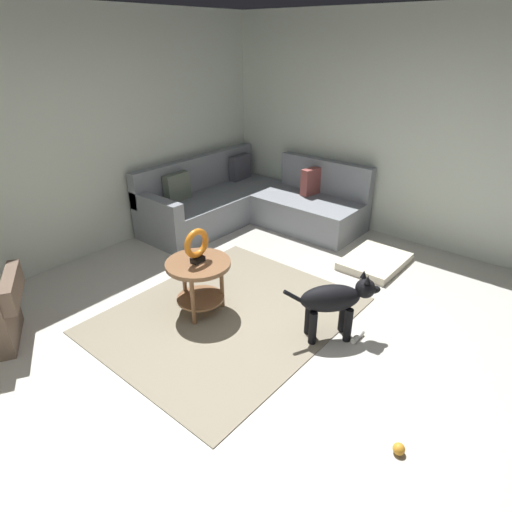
{
  "coord_description": "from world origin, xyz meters",
  "views": [
    {
      "loc": [
        -2.25,
        -1.66,
        2.37
      ],
      "look_at": [
        0.45,
        0.6,
        0.55
      ],
      "focal_mm": 29.92,
      "sensor_mm": 36.0,
      "label": 1
    }
  ],
  "objects": [
    {
      "name": "ground_plane",
      "position": [
        0.0,
        0.0,
        -0.05
      ],
      "size": [
        6.0,
        6.0,
        0.1
      ],
      "primitive_type": "cube",
      "color": "beige"
    },
    {
      "name": "wall_back",
      "position": [
        0.0,
        2.94,
        1.35
      ],
      "size": [
        6.0,
        0.12,
        2.7
      ],
      "primitive_type": "cube",
      "color": "silver",
      "rests_on": "ground_plane"
    },
    {
      "name": "wall_right",
      "position": [
        2.94,
        0.0,
        1.35
      ],
      "size": [
        0.12,
        6.0,
        2.7
      ],
      "primitive_type": "cube",
      "color": "silver",
      "rests_on": "ground_plane"
    },
    {
      "name": "area_rug",
      "position": [
        0.15,
        0.7,
        0.01
      ],
      "size": [
        2.3,
        1.9,
        0.01
      ],
      "primitive_type": "cube",
      "color": "gray",
      "rests_on": "ground_plane"
    },
    {
      "name": "sectional_couch",
      "position": [
        1.99,
        2.01,
        0.29
      ],
      "size": [
        2.2,
        2.25,
        0.88
      ],
      "color": "gray",
      "rests_on": "ground_plane"
    },
    {
      "name": "side_table",
      "position": [
        0.03,
        0.94,
        0.42
      ],
      "size": [
        0.6,
        0.6,
        0.54
      ],
      "color": "brown",
      "rests_on": "ground_plane"
    },
    {
      "name": "torus_sculpture",
      "position": [
        0.03,
        0.94,
        0.71
      ],
      "size": [
        0.28,
        0.08,
        0.33
      ],
      "color": "black",
      "rests_on": "side_table"
    },
    {
      "name": "dog_bed_mat",
      "position": [
        1.98,
        0.08,
        0.04
      ],
      "size": [
        0.8,
        0.6,
        0.09
      ],
      "primitive_type": "cube",
      "color": "beige",
      "rests_on": "ground_plane"
    },
    {
      "name": "dog",
      "position": [
        0.5,
        -0.23,
        0.38
      ],
      "size": [
        0.67,
        0.6,
        0.63
      ],
      "rotation": [
        0.0,
        0.0,
        3.98
      ],
      "color": "black",
      "rests_on": "ground_plane"
    },
    {
      "name": "dog_toy_ball",
      "position": [
        -0.26,
        -1.18,
        0.04
      ],
      "size": [
        0.08,
        0.08,
        0.08
      ],
      "primitive_type": "sphere",
      "color": "orange",
      "rests_on": "ground_plane"
    },
    {
      "name": "dog_toy_rope",
      "position": [
        0.62,
        -0.42,
        0.03
      ],
      "size": [
        0.17,
        0.05,
        0.05
      ],
      "primitive_type": "cylinder",
      "rotation": [
        0.0,
        1.57,
        0.02
      ],
      "color": "silver",
      "rests_on": "ground_plane"
    }
  ]
}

